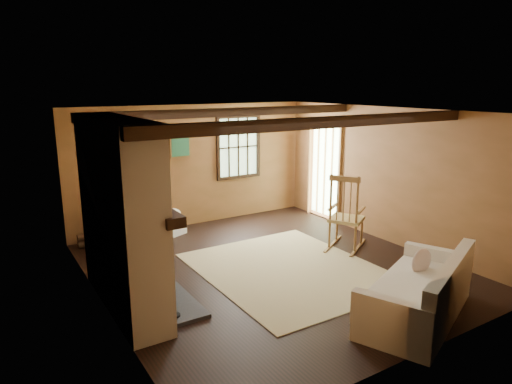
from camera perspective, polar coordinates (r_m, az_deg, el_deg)
ground at (r=7.18m, az=1.86°, el=-9.48°), size 5.50×5.50×0.00m
room_envelope at (r=7.04m, az=2.29°, el=3.95°), size 5.02×5.52×2.44m
fireplace at (r=5.92m, az=-16.29°, el=-3.70°), size 1.02×2.30×2.40m
rug at (r=7.13m, az=4.12°, el=-9.64°), size 2.50×3.00×0.01m
rocking_chair at (r=7.99m, az=11.15°, el=-3.09°), size 1.07×0.92×1.32m
sofa at (r=6.01m, az=19.96°, el=-12.09°), size 2.16×1.58×0.80m
firewood_pile at (r=8.57m, az=-19.14°, el=-5.48°), size 0.68×0.12×0.25m
laundry_basket at (r=8.79m, az=-10.66°, el=-4.32°), size 0.61×0.55×0.30m
basket_pillow at (r=8.71m, az=-10.73°, el=-2.72°), size 0.52×0.47×0.21m
armchair at (r=8.28m, az=-15.62°, el=-3.94°), size 1.16×1.17×0.79m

